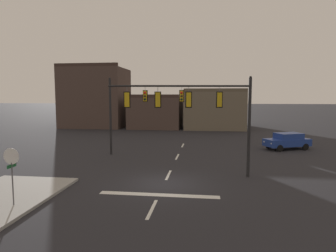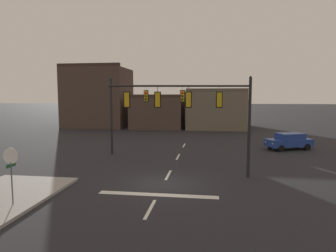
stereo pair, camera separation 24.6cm
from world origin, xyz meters
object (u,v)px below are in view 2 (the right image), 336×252
stop_sign (11,162)px  car_lot_nearside (289,141)px  signal_mast_near_side (199,107)px  signal_mast_far_side (138,104)px

stop_sign → car_lot_nearside: 24.46m
signal_mast_near_side → signal_mast_far_side: size_ratio=1.07×
signal_mast_near_side → stop_sign: (-8.42, -6.47, -2.41)m
stop_sign → signal_mast_far_side: bearing=77.5°
signal_mast_far_side → stop_sign: signal_mast_far_side is taller
signal_mast_far_side → car_lot_nearside: size_ratio=1.76×
signal_mast_near_side → stop_sign: bearing=-142.4°
signal_mast_near_side → car_lot_nearside: 14.51m
signal_mast_near_side → car_lot_nearside: bearing=53.1°
signal_mast_far_side → stop_sign: size_ratio=2.96×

